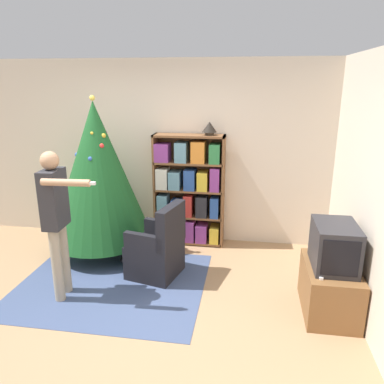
{
  "coord_description": "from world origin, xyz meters",
  "views": [
    {
      "loc": [
        1.23,
        -3.26,
        2.3
      ],
      "look_at": [
        0.58,
        0.88,
        1.05
      ],
      "focal_mm": 35.0,
      "sensor_mm": 36.0,
      "label": 1
    }
  ],
  "objects_px": {
    "television": "(334,246)",
    "armchair": "(158,251)",
    "standing_person": "(56,214)",
    "table_lamp": "(209,128)",
    "bookshelf": "(189,191)",
    "christmas_tree": "(98,172)"
  },
  "relations": [
    {
      "from": "christmas_tree",
      "to": "television",
      "type": "bearing_deg",
      "value": -19.41
    },
    {
      "from": "bookshelf",
      "to": "armchair",
      "type": "distance_m",
      "value": 1.13
    },
    {
      "from": "armchair",
      "to": "standing_person",
      "type": "relative_size",
      "value": 0.57
    },
    {
      "from": "christmas_tree",
      "to": "armchair",
      "type": "xyz_separation_m",
      "value": [
        0.93,
        -0.53,
        -0.81
      ]
    },
    {
      "from": "christmas_tree",
      "to": "table_lamp",
      "type": "height_order",
      "value": "christmas_tree"
    },
    {
      "from": "armchair",
      "to": "table_lamp",
      "type": "relative_size",
      "value": 4.6
    },
    {
      "from": "bookshelf",
      "to": "television",
      "type": "height_order",
      "value": "bookshelf"
    },
    {
      "from": "christmas_tree",
      "to": "standing_person",
      "type": "height_order",
      "value": "christmas_tree"
    },
    {
      "from": "television",
      "to": "armchair",
      "type": "distance_m",
      "value": 2.02
    },
    {
      "from": "television",
      "to": "standing_person",
      "type": "xyz_separation_m",
      "value": [
        -2.83,
        -0.14,
        0.23
      ]
    },
    {
      "from": "christmas_tree",
      "to": "standing_person",
      "type": "relative_size",
      "value": 1.31
    },
    {
      "from": "bookshelf",
      "to": "christmas_tree",
      "type": "xyz_separation_m",
      "value": [
        -1.14,
        -0.48,
        0.35
      ]
    },
    {
      "from": "standing_person",
      "to": "table_lamp",
      "type": "distance_m",
      "value": 2.28
    },
    {
      "from": "standing_person",
      "to": "christmas_tree",
      "type": "bearing_deg",
      "value": 177.42
    },
    {
      "from": "television",
      "to": "standing_person",
      "type": "bearing_deg",
      "value": -177.14
    },
    {
      "from": "bookshelf",
      "to": "armchair",
      "type": "bearing_deg",
      "value": -102.09
    },
    {
      "from": "christmas_tree",
      "to": "armchair",
      "type": "distance_m",
      "value": 1.34
    },
    {
      "from": "television",
      "to": "armchair",
      "type": "height_order",
      "value": "television"
    },
    {
      "from": "television",
      "to": "armchair",
      "type": "xyz_separation_m",
      "value": [
        -1.92,
        0.47,
        -0.42
      ]
    },
    {
      "from": "bookshelf",
      "to": "christmas_tree",
      "type": "bearing_deg",
      "value": -157.14
    },
    {
      "from": "bookshelf",
      "to": "christmas_tree",
      "type": "relative_size",
      "value": 0.75
    },
    {
      "from": "television",
      "to": "christmas_tree",
      "type": "xyz_separation_m",
      "value": [
        -2.84,
        1.0,
        0.4
      ]
    }
  ]
}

